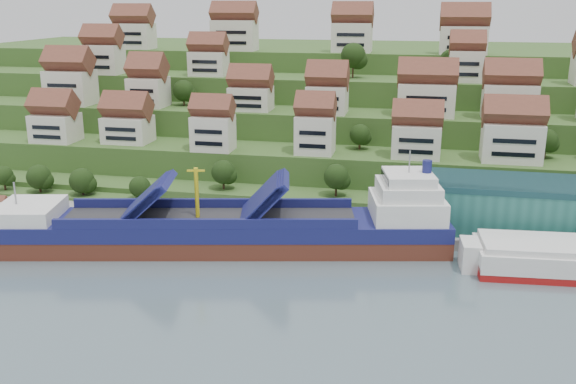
# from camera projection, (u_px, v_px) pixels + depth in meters

# --- Properties ---
(ground) EXTENTS (300.00, 300.00, 0.00)m
(ground) POSITION_uv_depth(u_px,v_px,m) (280.00, 253.00, 121.80)
(ground) COLOR slate
(ground) RESTS_ON ground
(quay) EXTENTS (180.00, 14.00, 2.20)m
(quay) POSITION_uv_depth(u_px,v_px,m) (391.00, 229.00, 131.63)
(quay) COLOR gray
(quay) RESTS_ON ground
(pebble_beach) EXTENTS (45.00, 20.00, 1.00)m
(pebble_beach) POSITION_uv_depth(u_px,v_px,m) (40.00, 212.00, 144.29)
(pebble_beach) COLOR gray
(pebble_beach) RESTS_ON ground
(hillside) EXTENTS (260.00, 128.00, 31.00)m
(hillside) POSITION_uv_depth(u_px,v_px,m) (346.00, 110.00, 215.84)
(hillside) COLOR #2D4C1E
(hillside) RESTS_ON ground
(hillside_village) EXTENTS (158.17, 60.98, 29.24)m
(hillside_village) POSITION_uv_depth(u_px,v_px,m) (324.00, 88.00, 170.54)
(hillside_village) COLOR silver
(hillside_village) RESTS_ON ground
(hillside_trees) EXTENTS (140.14, 62.32, 31.59)m
(hillside_trees) POSITION_uv_depth(u_px,v_px,m) (284.00, 120.00, 161.54)
(hillside_trees) COLOR #1E3712
(hillside_trees) RESTS_ON ground
(warehouse) EXTENTS (60.00, 15.00, 10.00)m
(warehouse) POSITION_uv_depth(u_px,v_px,m) (558.00, 208.00, 125.47)
(warehouse) COLOR #276A61
(warehouse) RESTS_ON quay
(flagpole) EXTENTS (1.28, 0.16, 8.00)m
(flagpole) POSITION_uv_depth(u_px,v_px,m) (381.00, 209.00, 125.65)
(flagpole) COLOR gray
(flagpole) RESTS_ON quay
(beach_huts) EXTENTS (14.40, 3.70, 2.20)m
(beach_huts) POSITION_uv_depth(u_px,v_px,m) (28.00, 206.00, 143.06)
(beach_huts) COLOR white
(beach_huts) RESTS_ON pebble_beach
(cargo_ship) EXTENTS (87.49, 30.95, 19.31)m
(cargo_ship) POSITION_uv_depth(u_px,v_px,m) (234.00, 231.00, 123.37)
(cargo_ship) COLOR #5A281B
(cargo_ship) RESTS_ON ground
(second_ship) EXTENTS (32.73, 14.15, 9.27)m
(second_ship) POSITION_uv_depth(u_px,v_px,m) (574.00, 259.00, 112.08)
(second_ship) COLOR maroon
(second_ship) RESTS_ON ground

